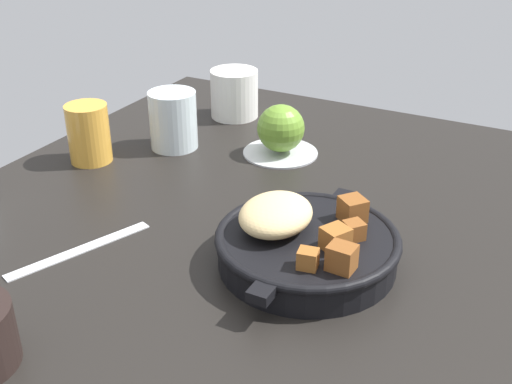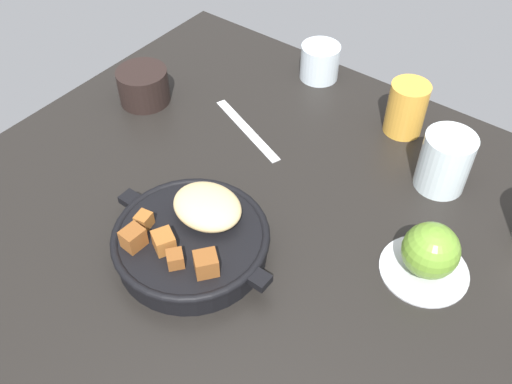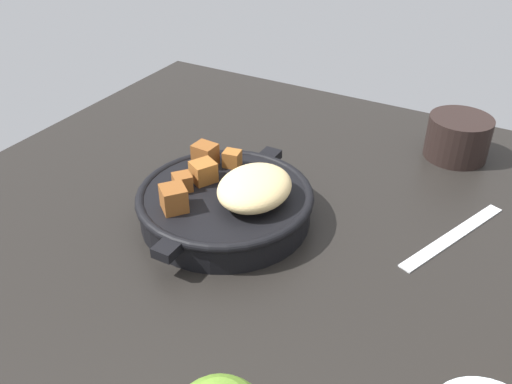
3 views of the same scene
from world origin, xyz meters
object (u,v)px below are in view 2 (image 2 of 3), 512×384
at_px(water_glass_short, 320,62).
at_px(butter_knife, 247,129).
at_px(red_apple, 431,251).
at_px(coffee_mug_dark, 143,86).
at_px(water_glass_tall, 445,162).
at_px(juice_glass_amber, 406,108).
at_px(cast_iron_skillet, 193,237).

bearing_deg(water_glass_short, butter_knife, -93.21).
height_order(red_apple, water_glass_short, red_apple).
bearing_deg(butter_knife, water_glass_short, 108.28).
height_order(coffee_mug_dark, water_glass_tall, water_glass_tall).
bearing_deg(coffee_mug_dark, juice_glass_amber, 26.53).
height_order(butter_knife, water_glass_short, water_glass_short).
xyz_separation_m(water_glass_tall, juice_glass_amber, (-0.11, 0.09, -0.00)).
distance_m(red_apple, juice_glass_amber, 0.30).
xyz_separation_m(butter_knife, juice_glass_amber, (0.21, 0.16, 0.04)).
height_order(water_glass_short, juice_glass_amber, juice_glass_amber).
relative_size(red_apple, butter_knife, 0.40).
distance_m(cast_iron_skillet, butter_knife, 0.27).
distance_m(water_glass_tall, juice_glass_amber, 0.14).
bearing_deg(coffee_mug_dark, red_apple, -4.66).
height_order(water_glass_short, water_glass_tall, water_glass_tall).
bearing_deg(coffee_mug_dark, butter_knife, 12.37).
bearing_deg(water_glass_tall, red_apple, -71.55).
height_order(red_apple, juice_glass_amber, juice_glass_amber).
bearing_deg(coffee_mug_dark, water_glass_tall, 13.08).
bearing_deg(water_glass_short, water_glass_tall, -23.41).
distance_m(red_apple, coffee_mug_dark, 0.58).
xyz_separation_m(butter_knife, water_glass_short, (0.01, 0.21, 0.03)).
relative_size(cast_iron_skillet, red_apple, 3.40).
relative_size(red_apple, water_glass_tall, 0.81).
bearing_deg(red_apple, coffee_mug_dark, 175.34).
bearing_deg(juice_glass_amber, water_glass_tall, -38.75).
bearing_deg(red_apple, water_glass_short, 140.38).
bearing_deg(butter_knife, juice_glass_amber, 58.83).
height_order(coffee_mug_dark, juice_glass_amber, juice_glass_amber).
distance_m(red_apple, butter_knife, 0.39).
xyz_separation_m(cast_iron_skillet, red_apple, (0.27, 0.16, 0.02)).
relative_size(cast_iron_skillet, water_glass_tall, 2.74).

